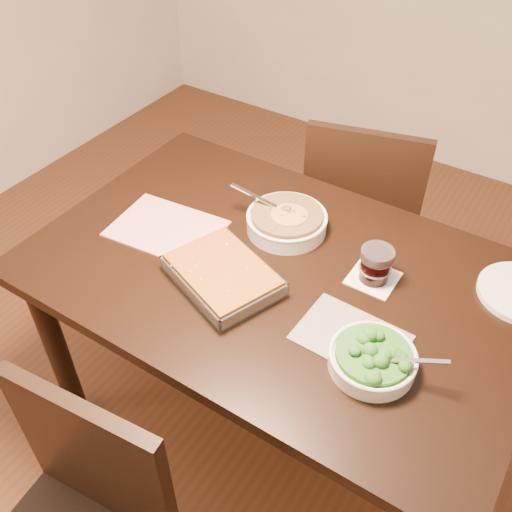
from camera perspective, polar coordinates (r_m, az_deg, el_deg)
ground at (r=2.19m, az=1.71°, el=-15.76°), size 4.00×4.00×0.00m
table at (r=1.67m, az=2.16°, el=-3.69°), size 1.40×0.90×0.75m
magazine_a at (r=1.75m, az=-8.95°, el=2.73°), size 0.34×0.27×0.01m
magazine_b at (r=1.45m, az=9.49°, el=-8.03°), size 0.27×0.20×0.00m
coaster at (r=1.61m, az=11.62°, el=-2.19°), size 0.13×0.13×0.00m
stew_bowl at (r=1.72m, az=3.09°, el=3.55°), size 0.27×0.24×0.09m
broccoli_bowl at (r=1.38m, az=11.58°, el=-10.02°), size 0.23×0.21×0.08m
baking_dish at (r=1.55m, az=-3.34°, el=-1.95°), size 0.36×0.31×0.05m
wine_tumbler at (r=1.57m, az=11.89°, el=-0.77°), size 0.09×0.09×0.10m
chair_far at (r=2.25m, az=10.55°, el=4.61°), size 0.52×0.52×0.90m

